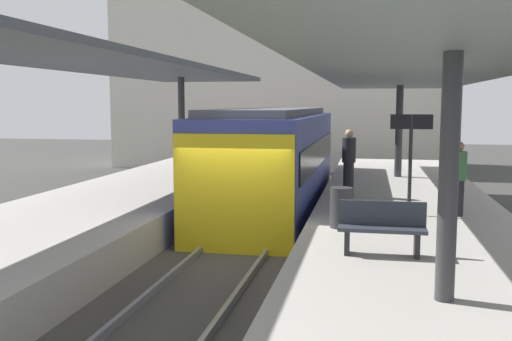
# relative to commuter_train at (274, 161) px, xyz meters

# --- Properties ---
(ground_plane) EXTENTS (80.00, 80.00, 0.00)m
(ground_plane) POSITION_rel_commuter_train_xyz_m (0.00, -5.03, -1.73)
(ground_plane) COLOR #383835
(platform_left) EXTENTS (4.40, 28.00, 1.00)m
(platform_left) POSITION_rel_commuter_train_xyz_m (-3.80, -5.03, -1.23)
(platform_left) COLOR #ADA8A0
(platform_left) RESTS_ON ground_plane
(platform_right) EXTENTS (4.40, 28.00, 1.00)m
(platform_right) POSITION_rel_commuter_train_xyz_m (3.80, -5.03, -1.23)
(platform_right) COLOR #ADA8A0
(platform_right) RESTS_ON ground_plane
(track_ballast) EXTENTS (3.20, 28.00, 0.20)m
(track_ballast) POSITION_rel_commuter_train_xyz_m (0.00, -5.03, -1.63)
(track_ballast) COLOR #423F3D
(track_ballast) RESTS_ON ground_plane
(rail_near_side) EXTENTS (0.08, 28.00, 0.14)m
(rail_near_side) POSITION_rel_commuter_train_xyz_m (-0.72, -5.03, -1.46)
(rail_near_side) COLOR slate
(rail_near_side) RESTS_ON track_ballast
(rail_far_side) EXTENTS (0.08, 28.00, 0.14)m
(rail_far_side) POSITION_rel_commuter_train_xyz_m (0.72, -5.03, -1.46)
(rail_far_side) COLOR slate
(rail_far_side) RESTS_ON track_ballast
(commuter_train) EXTENTS (2.78, 10.71, 3.10)m
(commuter_train) POSITION_rel_commuter_train_xyz_m (0.00, 0.00, 0.00)
(commuter_train) COLOR #38428C
(commuter_train) RESTS_ON track_ballast
(canopy_left) EXTENTS (4.18, 21.00, 3.54)m
(canopy_left) POSITION_rel_commuter_train_xyz_m (-3.80, -3.63, 2.69)
(canopy_left) COLOR #333335
(canopy_left) RESTS_ON platform_left
(canopy_right) EXTENTS (4.18, 21.00, 3.21)m
(canopy_right) POSITION_rel_commuter_train_xyz_m (3.80, -3.63, 2.37)
(canopy_right) COLOR #333335
(canopy_right) RESTS_ON platform_right
(platform_bench) EXTENTS (1.40, 0.41, 0.86)m
(platform_bench) POSITION_rel_commuter_train_xyz_m (3.07, -7.83, -0.26)
(platform_bench) COLOR black
(platform_bench) RESTS_ON platform_right
(platform_sign) EXTENTS (0.90, 0.08, 2.21)m
(platform_sign) POSITION_rel_commuter_train_xyz_m (3.73, -4.25, 0.90)
(platform_sign) COLOR #262628
(platform_sign) RESTS_ON platform_right
(litter_bin) EXTENTS (0.44, 0.44, 0.80)m
(litter_bin) POSITION_rel_commuter_train_xyz_m (2.32, -5.88, -0.33)
(litter_bin) COLOR #2D2D30
(litter_bin) RESTS_ON platform_right
(passenger_near_bench) EXTENTS (0.36, 0.36, 1.77)m
(passenger_near_bench) POSITION_rel_commuter_train_xyz_m (2.31, -1.84, 0.19)
(passenger_near_bench) COLOR #232328
(passenger_near_bench) RESTS_ON platform_right
(passenger_mid_platform) EXTENTS (0.36, 0.36, 1.63)m
(passenger_mid_platform) POSITION_rel_commuter_train_xyz_m (4.75, -4.16, 0.12)
(passenger_mid_platform) COLOR #232328
(passenger_mid_platform) RESTS_ON platform_right
(station_building_backdrop) EXTENTS (18.00, 6.00, 11.00)m
(station_building_backdrop) POSITION_rel_commuter_train_xyz_m (-1.92, 14.97, 3.77)
(station_building_backdrop) COLOR beige
(station_building_backdrop) RESTS_ON ground_plane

